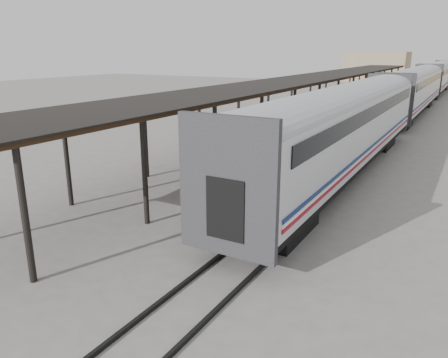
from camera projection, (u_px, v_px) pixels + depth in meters
ground at (206, 213)px, 17.55m from camera, size 160.00×160.00×0.00m
train at (413, 88)px, 43.36m from camera, size 3.45×76.01×4.01m
canopy at (319, 78)px, 37.99m from camera, size 4.90×64.30×4.15m
rails at (410, 114)px, 44.28m from camera, size 1.54×150.00×0.12m
building_left at (377, 67)px, 89.66m from camera, size 12.00×8.00×6.00m
baggage_cart at (212, 206)px, 16.48m from camera, size 1.51×2.52×0.86m
suitcase_stack at (214, 193)px, 16.72m from camera, size 1.19×1.19×0.57m
luggage_tug at (304, 130)px, 32.59m from camera, size 1.05×1.53×1.26m
porter at (208, 182)px, 15.50m from camera, size 0.70×0.80×1.84m
pedestrian at (295, 128)px, 32.28m from camera, size 1.00×0.61×1.59m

